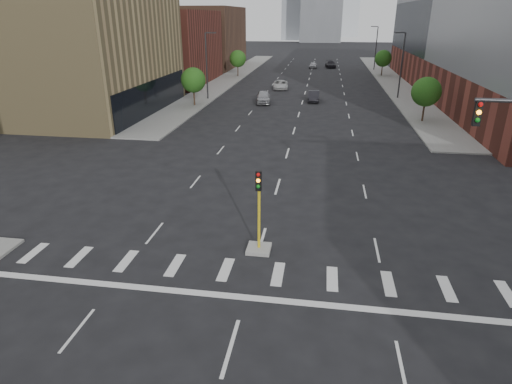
% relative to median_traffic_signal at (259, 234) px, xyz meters
% --- Properties ---
extents(sidewalk_left_far, '(5.00, 92.00, 0.15)m').
position_rel_median_traffic_signal_xyz_m(sidewalk_left_far, '(-15.00, 65.03, -0.90)').
color(sidewalk_left_far, gray).
rests_on(sidewalk_left_far, ground).
extents(sidewalk_right_far, '(5.00, 92.00, 0.15)m').
position_rel_median_traffic_signal_xyz_m(sidewalk_right_far, '(15.00, 65.03, -0.90)').
color(sidewalk_right_far, gray).
rests_on(sidewalk_right_far, ground).
extents(building_left_mid, '(20.00, 24.00, 14.00)m').
position_rel_median_traffic_signal_xyz_m(building_left_mid, '(-27.50, 31.03, 6.03)').
color(building_left_mid, '#A18B5A').
rests_on(building_left_mid, ground).
extents(building_left_far_a, '(20.00, 22.00, 12.00)m').
position_rel_median_traffic_signal_xyz_m(building_left_far_a, '(-27.50, 57.03, 5.03)').
color(building_left_far_a, brown).
rests_on(building_left_far_a, ground).
extents(building_left_far_b, '(20.00, 24.00, 13.00)m').
position_rel_median_traffic_signal_xyz_m(building_left_far_b, '(-27.50, 83.03, 5.53)').
color(building_left_far_b, brown).
rests_on(building_left_far_b, ground).
extents(median_traffic_signal, '(1.20, 1.20, 4.40)m').
position_rel_median_traffic_signal_xyz_m(median_traffic_signal, '(0.00, 0.00, 0.00)').
color(median_traffic_signal, '#999993').
rests_on(median_traffic_signal, ground).
extents(streetlight_right_a, '(1.60, 0.22, 9.07)m').
position_rel_median_traffic_signal_xyz_m(streetlight_right_a, '(13.41, 46.03, 4.04)').
color(streetlight_right_a, '#2D2D30').
rests_on(streetlight_right_a, ground).
extents(streetlight_right_b, '(1.60, 0.22, 9.07)m').
position_rel_median_traffic_signal_xyz_m(streetlight_right_b, '(13.41, 81.03, 4.04)').
color(streetlight_right_b, '#2D2D30').
rests_on(streetlight_right_b, ground).
extents(streetlight_left, '(1.60, 0.22, 9.07)m').
position_rel_median_traffic_signal_xyz_m(streetlight_left, '(-13.41, 41.03, 4.04)').
color(streetlight_left, '#2D2D30').
rests_on(streetlight_left, ground).
extents(tree_left_near, '(3.20, 3.20, 4.85)m').
position_rel_median_traffic_signal_xyz_m(tree_left_near, '(-14.00, 36.03, 2.42)').
color(tree_left_near, '#382619').
rests_on(tree_left_near, ground).
extents(tree_left_far, '(3.20, 3.20, 4.85)m').
position_rel_median_traffic_signal_xyz_m(tree_left_far, '(-14.00, 66.03, 2.42)').
color(tree_left_far, '#382619').
rests_on(tree_left_far, ground).
extents(tree_right_near, '(3.20, 3.20, 4.85)m').
position_rel_median_traffic_signal_xyz_m(tree_right_near, '(14.00, 31.03, 2.42)').
color(tree_right_near, '#382619').
rests_on(tree_right_near, ground).
extents(tree_right_far, '(3.20, 3.20, 4.85)m').
position_rel_median_traffic_signal_xyz_m(tree_right_far, '(14.00, 71.03, 2.42)').
color(tree_right_far, '#382619').
rests_on(tree_right_far, ground).
extents(car_near_left, '(2.49, 5.00, 1.64)m').
position_rel_median_traffic_signal_xyz_m(car_near_left, '(-5.27, 39.62, -0.15)').
color(car_near_left, '#9E9EA2').
rests_on(car_near_left, ground).
extents(car_mid_right, '(1.55, 4.32, 1.42)m').
position_rel_median_traffic_signal_xyz_m(car_mid_right, '(1.50, 41.97, -0.26)').
color(car_mid_right, black).
rests_on(car_mid_right, ground).
extents(car_far_left, '(2.75, 5.16, 1.38)m').
position_rel_median_traffic_signal_xyz_m(car_far_left, '(-4.18, 52.11, -0.28)').
color(car_far_left, silver).
rests_on(car_far_left, ground).
extents(car_deep_right, '(2.59, 5.40, 1.52)m').
position_rel_median_traffic_signal_xyz_m(car_deep_right, '(4.08, 84.86, -0.21)').
color(car_deep_right, black).
rests_on(car_deep_right, ground).
extents(car_distant, '(1.71, 3.99, 1.34)m').
position_rel_median_traffic_signal_xyz_m(car_distant, '(0.13, 83.19, -0.30)').
color(car_distant, '#B2B2B7').
rests_on(car_distant, ground).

